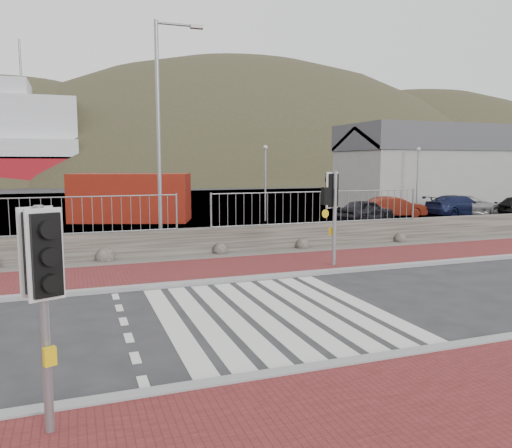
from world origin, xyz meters
name	(u,v)px	position (x,y,z in m)	size (l,w,h in m)	color
ground	(272,313)	(0.00, 0.00, 0.00)	(220.00, 220.00, 0.00)	#28282B
sidewalk_near	(431,429)	(0.00, -5.00, 0.04)	(40.00, 4.00, 0.08)	maroon
sidewalk_far	(215,269)	(0.00, 4.50, 0.04)	(40.00, 3.00, 0.08)	maroon
kerb_near	(344,364)	(0.00, -3.00, 0.05)	(40.00, 0.25, 0.12)	gray
kerb_far	(230,280)	(0.00, 3.00, 0.05)	(40.00, 0.25, 0.12)	gray
zebra_crossing	(272,313)	(0.00, 0.00, 0.01)	(4.62, 5.60, 0.01)	silver
gravel_strip	(199,258)	(0.00, 6.50, 0.03)	(40.00, 1.50, 0.06)	#59544C
stone_wall	(193,242)	(0.00, 7.30, 0.45)	(40.00, 0.60, 0.90)	#413C35
railing	(194,203)	(0.00, 7.15, 1.82)	(18.07, 0.07, 1.22)	gray
quay	(130,207)	(0.00, 27.90, 0.00)	(120.00, 40.00, 0.50)	#4C4C4F
water	(103,186)	(0.00, 62.90, 0.00)	(220.00, 50.00, 0.05)	#3F4C54
harbor_building	(428,166)	(20.00, 19.90, 2.93)	(12.20, 6.20, 5.80)	#9E9E99
hills_backdrop	(136,298)	(6.74, 87.90, -23.05)	(254.00, 90.00, 100.00)	#323520
traffic_signal_near	(42,273)	(-4.20, -3.58, 1.94)	(0.44, 0.35, 2.69)	gray
traffic_signal_far	(334,198)	(3.47, 3.69, 2.12)	(0.72, 0.35, 2.92)	gray
streetlight	(162,125)	(-0.86, 8.10, 4.48)	(1.69, 0.23, 7.96)	gray
shipping_container	(131,198)	(-0.91, 18.34, 1.30)	(6.23, 2.59, 2.59)	maroon
car_a	(366,210)	(11.05, 13.80, 0.60)	(1.42, 3.54, 1.21)	black
car_b	(394,207)	(13.71, 15.01, 0.61)	(1.29, 3.69, 1.22)	#631A0E
car_c	(458,206)	(17.72, 14.24, 0.63)	(1.77, 4.35, 1.26)	#12183A
car_d	(468,206)	(18.53, 14.29, 0.60)	(2.01, 4.35, 1.21)	gray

